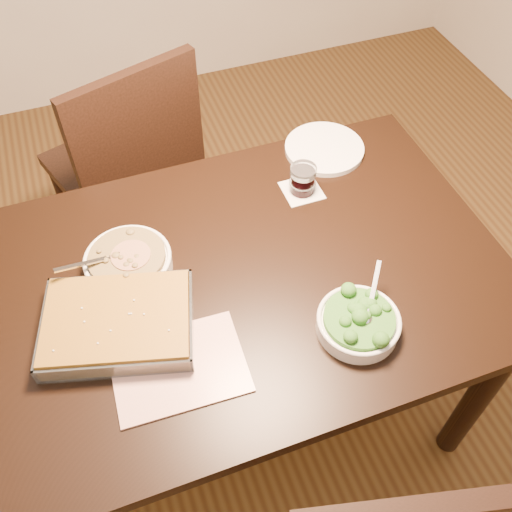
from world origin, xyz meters
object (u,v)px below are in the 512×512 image
at_px(table, 233,298).
at_px(wine_tumbler, 303,179).
at_px(broccoli_bowl, 358,322).
at_px(chair_far, 130,163).
at_px(baking_dish, 118,323).
at_px(dinner_plate, 324,149).
at_px(stew_bowl, 128,262).

distance_m(table, wine_tumbler, 0.39).
relative_size(table, broccoli_bowl, 6.94).
height_order(table, chair_far, chair_far).
distance_m(baking_dish, dinner_plate, 0.83).
relative_size(stew_bowl, chair_far, 0.25).
height_order(table, stew_bowl, stew_bowl).
bearing_deg(chair_far, broccoli_bowl, 91.57).
xyz_separation_m(stew_bowl, wine_tumbler, (0.52, 0.11, 0.02)).
xyz_separation_m(table, chair_far, (-0.13, 0.75, -0.12)).
bearing_deg(dinner_plate, chair_far, 144.55).
distance_m(table, chair_far, 0.77).
bearing_deg(stew_bowl, baking_dish, -109.32).
xyz_separation_m(dinner_plate, chair_far, (-0.55, 0.39, -0.22)).
bearing_deg(broccoli_bowl, stew_bowl, 142.38).
xyz_separation_m(baking_dish, chair_far, (0.16, 0.81, -0.24)).
relative_size(dinner_plate, chair_far, 0.25).
xyz_separation_m(baking_dish, dinner_plate, (0.71, 0.42, -0.02)).
height_order(baking_dish, wine_tumbler, wine_tumbler).
xyz_separation_m(stew_bowl, baking_dish, (-0.06, -0.17, -0.00)).
bearing_deg(dinner_plate, table, -139.27).
bearing_deg(chair_far, wine_tumbler, 110.00).
distance_m(table, dinner_plate, 0.56).
xyz_separation_m(stew_bowl, dinner_plate, (0.65, 0.25, -0.02)).
bearing_deg(dinner_plate, wine_tumbler, -133.86).
relative_size(broccoli_bowl, baking_dish, 0.51).
relative_size(stew_bowl, dinner_plate, 1.01).
height_order(stew_bowl, dinner_plate, stew_bowl).
bearing_deg(wine_tumbler, baking_dish, -154.09).
bearing_deg(table, wine_tumbler, 37.89).
xyz_separation_m(table, baking_dish, (-0.29, -0.06, 0.13)).
distance_m(stew_bowl, baking_dish, 0.18).
relative_size(table, baking_dish, 3.51).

